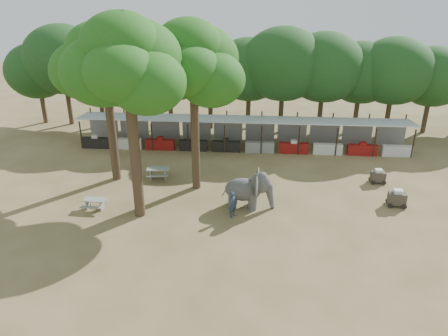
# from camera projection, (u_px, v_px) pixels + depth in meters

# --- Properties ---
(ground) EXTENTS (100.00, 100.00, 0.00)m
(ground) POSITION_uv_depth(u_px,v_px,m) (235.00, 236.00, 24.91)
(ground) COLOR brown
(ground) RESTS_ON ground
(vendor_stalls) EXTENTS (28.00, 2.99, 2.80)m
(vendor_stalls) POSITION_uv_depth(u_px,v_px,m) (243.00, 135.00, 37.02)
(vendor_stalls) COLOR #AFB3B8
(vendor_stalls) RESTS_ON ground
(yard_tree_left) EXTENTS (7.10, 6.90, 11.02)m
(yard_tree_left) POSITION_uv_depth(u_px,v_px,m) (103.00, 65.00, 28.71)
(yard_tree_left) COLOR #332316
(yard_tree_left) RESTS_ON ground
(yard_tree_center) EXTENTS (7.10, 6.90, 12.04)m
(yard_tree_center) POSITION_uv_depth(u_px,v_px,m) (125.00, 65.00, 23.55)
(yard_tree_center) COLOR #332316
(yard_tree_center) RESTS_ON ground
(yard_tree_back) EXTENTS (7.10, 6.90, 11.36)m
(yard_tree_back) POSITION_uv_depth(u_px,v_px,m) (191.00, 64.00, 27.26)
(yard_tree_back) COLOR #332316
(yard_tree_back) RESTS_ON ground
(backdrop_trees) EXTENTS (46.46, 5.95, 8.33)m
(backdrop_trees) POSITION_uv_depth(u_px,v_px,m) (246.00, 71.00, 39.94)
(backdrop_trees) COLOR #332316
(backdrop_trees) RESTS_ON ground
(elephant) EXTENTS (3.25, 2.49, 2.48)m
(elephant) POSITION_uv_depth(u_px,v_px,m) (249.00, 189.00, 27.55)
(elephant) COLOR #403F3E
(elephant) RESTS_ON ground
(handler) EXTENTS (0.64, 0.73, 1.70)m
(handler) POSITION_uv_depth(u_px,v_px,m) (233.00, 204.00, 26.59)
(handler) COLOR #26384C
(handler) RESTS_ON ground
(picnic_table_near) EXTENTS (1.44, 1.31, 0.69)m
(picnic_table_near) POSITION_uv_depth(u_px,v_px,m) (95.00, 202.00, 27.63)
(picnic_table_near) COLOR gray
(picnic_table_near) RESTS_ON ground
(picnic_table_far) EXTENTS (1.74, 1.60, 0.79)m
(picnic_table_far) POSITION_uv_depth(u_px,v_px,m) (158.00, 172.00, 31.75)
(picnic_table_far) COLOR gray
(picnic_table_far) RESTS_ON ground
(cart_front) EXTENTS (1.23, 0.84, 1.17)m
(cart_front) POSITION_uv_depth(u_px,v_px,m) (397.00, 198.00, 27.91)
(cart_front) COLOR #342C24
(cart_front) RESTS_ON ground
(cart_back) EXTENTS (1.12, 0.77, 1.05)m
(cart_back) POSITION_uv_depth(u_px,v_px,m) (378.00, 176.00, 31.04)
(cart_back) COLOR #342C24
(cart_back) RESTS_ON ground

